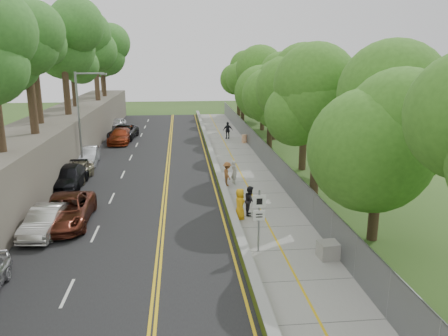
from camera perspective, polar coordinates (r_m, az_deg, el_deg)
The scene contains 25 objects.
ground at distance 24.12m, azimuth 0.74°, elevation -8.00°, with size 140.00×140.00×0.00m, color #33511E.
road at distance 38.37m, azimuth -9.87°, elevation 0.38°, with size 11.20×66.00×0.04m, color black.
sidewalk at distance 38.60m, azimuth 1.98°, elevation 0.68°, with size 4.20×66.00×0.05m, color gray.
jersey_barrier at distance 38.30m, azimuth -1.43°, elevation 1.00°, with size 0.42×66.00×0.60m, color #A6E01A.
rock_embankment at distance 39.39m, azimuth -21.84°, elevation 2.86°, with size 5.00×66.00×4.00m, color #595147.
chainlink_fence at distance 38.72m, azimuth 5.08°, elevation 2.15°, with size 0.04×66.00×2.00m, color slate.
trees_embankment at distance 38.61m, azimuth -22.31°, elevation 15.34°, with size 6.40×66.00×13.00m, color #438930, non-canonical shape.
trees_fenceside at distance 38.42m, azimuth 8.79°, elevation 10.99°, with size 7.00×66.00×14.00m, color #458626, non-canonical shape.
streetlight at distance 37.28m, azimuth -18.11°, elevation 6.70°, with size 2.52×0.22×8.00m.
signpost at distance 20.77m, azimuth 4.60°, elevation -6.02°, with size 0.62×0.09×3.10m.
construction_barrel at distance 47.31m, azimuth 2.65°, elevation 3.83°, with size 0.55×0.55×0.90m, color #D65E07.
concrete_block at distance 21.29m, azimuth 13.78°, elevation -10.34°, with size 1.16×0.87×0.77m, color gray.
car_1 at distance 25.07m, azimuth -22.24°, elevation -6.37°, with size 1.53×4.38×1.44m, color beige.
car_2 at distance 26.01m, azimuth -19.95°, elevation -5.25°, with size 2.63×5.69×1.58m, color #5C2518.
car_3 at distance 33.02m, azimuth -19.68°, elevation -1.16°, with size 2.15×5.29×1.53m, color black.
car_4 at distance 34.73m, azimuth -18.58°, elevation -0.39°, with size 1.71×4.24×1.45m, color tan.
car_5 at distance 39.55m, azimuth -17.39°, elevation 1.53°, with size 1.63×4.68×1.54m, color #B4B8BC.
car_6 at distance 50.74m, azimuth -13.04°, elevation 4.59°, with size 2.68×5.80×1.61m, color black.
car_7 at distance 48.46m, azimuth -13.37°, elevation 4.08°, with size 2.17×5.33×1.55m, color maroon.
car_8 at distance 58.19m, azimuth -13.73°, elevation 5.67°, with size 1.63×4.06×1.38m, color silver.
painter_0 at distance 25.18m, azimuth 2.08°, elevation -4.70°, with size 0.88×0.58×1.81m, color #EEA515.
painter_1 at distance 32.03m, azimuth 1.33°, elevation -0.55°, with size 0.63×0.42×1.74m, color beige.
painter_2 at distance 25.84m, azimuth 3.45°, elevation -4.26°, with size 0.85×0.67×1.76m, color black.
painter_3 at distance 31.54m, azimuth 0.43°, elevation -0.77°, with size 1.13×0.65×1.75m, color brown.
person_far at distance 49.57m, azimuth 0.50°, elevation 4.94°, with size 1.13×0.47×1.93m, color black.
Camera 1 is at (-2.55, -22.15, 9.21)m, focal length 35.00 mm.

